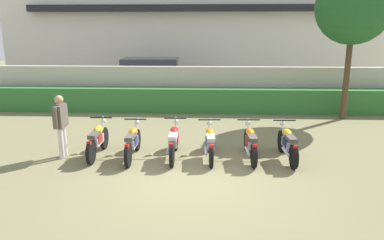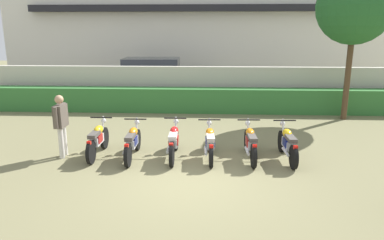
% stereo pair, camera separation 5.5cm
% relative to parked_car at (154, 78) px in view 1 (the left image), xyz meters
% --- Properties ---
extents(ground, '(60.00, 60.00, 0.00)m').
position_rel_parked_car_xyz_m(ground, '(2.30, -10.38, -0.94)').
color(ground, olive).
extents(building, '(22.65, 6.50, 8.25)m').
position_rel_parked_car_xyz_m(building, '(2.30, 5.76, 3.19)').
color(building, silver).
rests_on(building, ground).
extents(compound_wall, '(21.52, 0.30, 1.78)m').
position_rel_parked_car_xyz_m(compound_wall, '(2.30, -2.77, -0.05)').
color(compound_wall, '#BCB7A8').
rests_on(compound_wall, ground).
extents(hedge_row, '(17.21, 0.70, 0.98)m').
position_rel_parked_car_xyz_m(hedge_row, '(2.30, -3.47, -0.45)').
color(hedge_row, '#337033').
rests_on(hedge_row, ground).
extents(parked_car, '(4.54, 2.16, 1.89)m').
position_rel_parked_car_xyz_m(parked_car, '(0.00, 0.00, 0.00)').
color(parked_car, black).
rests_on(parked_car, ground).
extents(tree_near_inspector, '(2.66, 2.66, 5.39)m').
position_rel_parked_car_xyz_m(tree_near_inspector, '(7.80, -4.38, 3.11)').
color(tree_near_inspector, '#4C3823').
rests_on(tree_near_inspector, ground).
extents(motorcycle_in_row_0, '(0.60, 1.84, 0.96)m').
position_rel_parked_car_xyz_m(motorcycle_in_row_0, '(-0.21, -8.86, -0.49)').
color(motorcycle_in_row_0, black).
rests_on(motorcycle_in_row_0, ground).
extents(motorcycle_in_row_1, '(0.60, 1.88, 0.95)m').
position_rel_parked_car_xyz_m(motorcycle_in_row_1, '(0.76, -8.98, -0.49)').
color(motorcycle_in_row_1, black).
rests_on(motorcycle_in_row_1, ground).
extents(motorcycle_in_row_2, '(0.60, 1.93, 0.97)m').
position_rel_parked_car_xyz_m(motorcycle_in_row_2, '(1.84, -8.89, -0.48)').
color(motorcycle_in_row_2, black).
rests_on(motorcycle_in_row_2, ground).
extents(motorcycle_in_row_3, '(0.60, 1.85, 0.94)m').
position_rel_parked_car_xyz_m(motorcycle_in_row_3, '(2.78, -8.89, -0.50)').
color(motorcycle_in_row_3, black).
rests_on(motorcycle_in_row_3, ground).
extents(motorcycle_in_row_4, '(0.60, 1.85, 0.96)m').
position_rel_parked_car_xyz_m(motorcycle_in_row_4, '(3.83, -8.90, -0.49)').
color(motorcycle_in_row_4, black).
rests_on(motorcycle_in_row_4, ground).
extents(motorcycle_in_row_5, '(0.60, 1.87, 0.96)m').
position_rel_parked_car_xyz_m(motorcycle_in_row_5, '(4.79, -8.92, -0.49)').
color(motorcycle_in_row_5, black).
rests_on(motorcycle_in_row_5, ground).
extents(inspector_person, '(0.22, 0.67, 1.67)m').
position_rel_parked_car_xyz_m(inspector_person, '(-1.10, -8.98, 0.05)').
color(inspector_person, silver).
rests_on(inspector_person, ground).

